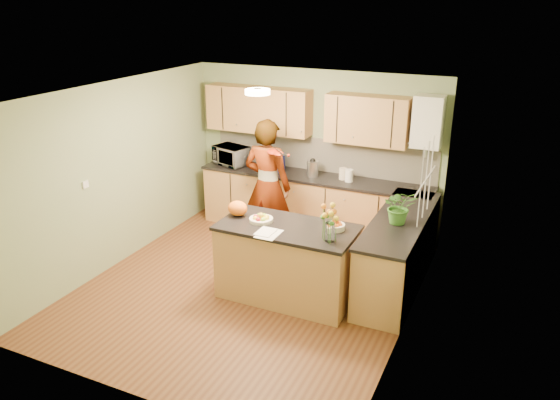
% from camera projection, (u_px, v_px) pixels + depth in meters
% --- Properties ---
extents(floor, '(4.50, 4.50, 0.00)m').
position_uv_depth(floor, '(250.00, 287.00, 7.03)').
color(floor, '#592F19').
rests_on(floor, ground).
extents(ceiling, '(4.00, 4.50, 0.02)m').
position_uv_depth(ceiling, '(245.00, 92.00, 6.15)').
color(ceiling, white).
rests_on(ceiling, wall_back).
extents(wall_back, '(4.00, 0.02, 2.50)m').
position_uv_depth(wall_back, '(315.00, 151.00, 8.50)').
color(wall_back, gray).
rests_on(wall_back, floor).
extents(wall_front, '(4.00, 0.02, 2.50)m').
position_uv_depth(wall_front, '(125.00, 279.00, 4.68)').
color(wall_front, gray).
rests_on(wall_front, floor).
extents(wall_left, '(0.02, 4.50, 2.50)m').
position_uv_depth(wall_left, '(117.00, 175.00, 7.37)').
color(wall_left, gray).
rests_on(wall_left, floor).
extents(wall_right, '(0.02, 4.50, 2.50)m').
position_uv_depth(wall_right, '(414.00, 224.00, 5.81)').
color(wall_right, gray).
rests_on(wall_right, floor).
extents(back_counter, '(3.64, 0.62, 0.94)m').
position_uv_depth(back_counter, '(313.00, 204.00, 8.48)').
color(back_counter, '#B67849').
rests_on(back_counter, floor).
extents(right_counter, '(0.62, 2.24, 0.94)m').
position_uv_depth(right_counter, '(399.00, 252.00, 6.92)').
color(right_counter, '#B67849').
rests_on(right_counter, floor).
extents(splashback, '(3.60, 0.02, 0.52)m').
position_uv_depth(splashback, '(321.00, 155.00, 8.47)').
color(splashback, beige).
rests_on(splashback, back_counter).
extents(upper_cabinets, '(3.20, 0.34, 0.70)m').
position_uv_depth(upper_cabinets, '(301.00, 114.00, 8.21)').
color(upper_cabinets, '#B67849').
rests_on(upper_cabinets, wall_back).
extents(boiler, '(0.40, 0.30, 0.86)m').
position_uv_depth(boiler, '(428.00, 122.00, 7.47)').
color(boiler, white).
rests_on(boiler, wall_back).
extents(window_right, '(0.01, 1.30, 1.05)m').
position_uv_depth(window_right, '(426.00, 180.00, 6.21)').
color(window_right, white).
rests_on(window_right, wall_right).
extents(light_switch, '(0.02, 0.09, 0.09)m').
position_uv_depth(light_switch, '(86.00, 184.00, 6.84)').
color(light_switch, white).
rests_on(light_switch, wall_left).
extents(ceiling_lamp, '(0.30, 0.30, 0.07)m').
position_uv_depth(ceiling_lamp, '(258.00, 92.00, 6.42)').
color(ceiling_lamp, '#FFEABF').
rests_on(ceiling_lamp, ceiling).
extents(peninsula_island, '(1.66, 0.85, 0.95)m').
position_uv_depth(peninsula_island, '(287.00, 262.00, 6.66)').
color(peninsula_island, '#B67849').
rests_on(peninsula_island, floor).
extents(fruit_dish, '(0.29, 0.29, 0.10)m').
position_uv_depth(fruit_dish, '(261.00, 218.00, 6.62)').
color(fruit_dish, beige).
rests_on(fruit_dish, peninsula_island).
extents(orange_bowl, '(0.23, 0.23, 0.13)m').
position_uv_depth(orange_bowl, '(335.00, 225.00, 6.39)').
color(orange_bowl, beige).
rests_on(orange_bowl, peninsula_island).
extents(flower_vase, '(0.26, 0.26, 0.48)m').
position_uv_depth(flower_vase, '(331.00, 215.00, 5.99)').
color(flower_vase, silver).
rests_on(flower_vase, peninsula_island).
extents(orange_bag, '(0.26, 0.22, 0.19)m').
position_uv_depth(orange_bag, '(238.00, 208.00, 6.78)').
color(orange_bag, orange).
rests_on(orange_bag, peninsula_island).
extents(papers, '(0.24, 0.33, 0.01)m').
position_uv_depth(papers, '(269.00, 234.00, 6.28)').
color(papers, white).
rests_on(papers, peninsula_island).
extents(violinist, '(0.73, 0.50, 1.95)m').
position_uv_depth(violinist, '(268.00, 186.00, 7.78)').
color(violinist, '#D7A984').
rests_on(violinist, floor).
extents(violin, '(0.57, 0.50, 0.14)m').
position_uv_depth(violin, '(273.00, 152.00, 7.31)').
color(violin, '#581205').
rests_on(violin, violinist).
extents(microwave, '(0.63, 0.51, 0.30)m').
position_uv_depth(microwave, '(231.00, 155.00, 8.82)').
color(microwave, white).
rests_on(microwave, back_counter).
extents(blue_box, '(0.35, 0.28, 0.26)m').
position_uv_depth(blue_box, '(273.00, 162.00, 8.54)').
color(blue_box, navy).
rests_on(blue_box, back_counter).
extents(kettle, '(0.17, 0.17, 0.32)m').
position_uv_depth(kettle, '(313.00, 168.00, 8.26)').
color(kettle, silver).
rests_on(kettle, back_counter).
extents(jar_cream, '(0.13, 0.13, 0.17)m').
position_uv_depth(jar_cream, '(343.00, 174.00, 8.13)').
color(jar_cream, beige).
rests_on(jar_cream, back_counter).
extents(jar_white, '(0.13, 0.13, 0.19)m').
position_uv_depth(jar_white, '(349.00, 176.00, 8.03)').
color(jar_white, white).
rests_on(jar_white, back_counter).
extents(potted_plant, '(0.49, 0.46, 0.43)m').
position_uv_depth(potted_plant, '(400.00, 207.00, 6.53)').
color(potted_plant, '#3C7B29').
rests_on(potted_plant, right_counter).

